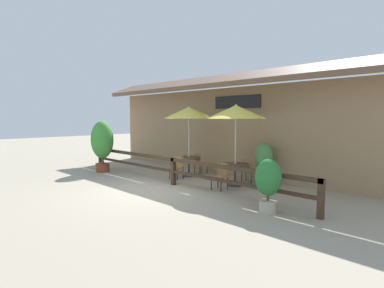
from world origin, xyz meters
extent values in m
plane|color=#9E937F|center=(0.00, 0.00, 0.00)|extent=(60.00, 60.00, 0.00)
cube|color=#997A56|center=(0.00, 4.20, 1.80)|extent=(14.00, 0.40, 3.60)
cube|color=brown|center=(0.00, 3.65, 3.88)|extent=(14.28, 1.48, 0.70)
cube|color=black|center=(0.58, 3.97, 3.00)|extent=(2.20, 0.04, 0.51)
cube|color=#3D2D1E|center=(0.00, 1.05, 0.89)|extent=(10.40, 0.14, 0.11)
cube|color=#3D2D1E|center=(0.00, 1.05, 0.47)|extent=(10.40, 0.10, 0.09)
cube|color=#3D2D1E|center=(-5.13, 1.05, 0.47)|extent=(0.14, 0.14, 0.95)
cube|color=#3D2D1E|center=(0.00, 1.05, 0.47)|extent=(0.14, 0.14, 0.95)
cube|color=#3D2D1E|center=(5.13, 1.05, 0.47)|extent=(0.14, 0.14, 0.95)
cylinder|color=#B7B2A8|center=(-0.74, 2.57, 1.20)|extent=(0.06, 0.06, 2.41)
cone|color=#EAD64C|center=(-0.74, 2.57, 2.57)|extent=(2.05, 2.05, 0.46)
sphere|color=#B2ADA3|center=(-0.74, 2.57, 2.80)|extent=(0.07, 0.07, 0.07)
cylinder|color=#4C3826|center=(-0.74, 2.57, 0.75)|extent=(0.96, 0.96, 0.05)
cylinder|color=#333333|center=(-0.74, 2.57, 0.36)|extent=(0.07, 0.07, 0.73)
cylinder|color=#333333|center=(-0.74, 2.57, 0.01)|extent=(0.53, 0.53, 0.03)
cube|color=olive|center=(-0.69, 1.83, 0.43)|extent=(0.49, 0.49, 0.05)
cube|color=olive|center=(-0.73, 2.01, 0.66)|extent=(0.40, 0.11, 0.40)
cylinder|color=#2D2D2D|center=(-0.85, 1.61, 0.20)|extent=(0.04, 0.04, 0.41)
cylinder|color=#2D2D2D|center=(-0.47, 1.67, 0.20)|extent=(0.04, 0.04, 0.41)
cylinder|color=#2D2D2D|center=(-0.92, 1.98, 0.20)|extent=(0.04, 0.04, 0.41)
cylinder|color=#2D2D2D|center=(-0.54, 2.05, 0.20)|extent=(0.04, 0.04, 0.41)
cube|color=olive|center=(-0.77, 3.31, 0.43)|extent=(0.49, 0.49, 0.05)
cube|color=olive|center=(-0.80, 3.13, 0.66)|extent=(0.40, 0.11, 0.40)
cylinder|color=#2D2D2D|center=(-0.55, 3.47, 0.20)|extent=(0.04, 0.04, 0.41)
cylinder|color=#2D2D2D|center=(-0.92, 3.54, 0.20)|extent=(0.04, 0.04, 0.41)
cylinder|color=#2D2D2D|center=(-0.62, 3.09, 0.20)|extent=(0.04, 0.04, 0.41)
cylinder|color=#2D2D2D|center=(-0.99, 3.16, 0.20)|extent=(0.04, 0.04, 0.41)
cylinder|color=#B7B2A8|center=(1.64, 2.46, 1.20)|extent=(0.06, 0.06, 2.41)
cone|color=#EAD64C|center=(1.64, 2.46, 2.57)|extent=(2.05, 2.05, 0.46)
sphere|color=#B2ADA3|center=(1.64, 2.46, 2.80)|extent=(0.07, 0.07, 0.07)
cylinder|color=#4C3826|center=(1.64, 2.46, 0.75)|extent=(0.96, 0.96, 0.05)
cylinder|color=#333333|center=(1.64, 2.46, 0.36)|extent=(0.07, 0.07, 0.73)
cylinder|color=#333333|center=(1.64, 2.46, 0.01)|extent=(0.53, 0.53, 0.03)
cube|color=olive|center=(1.62, 1.62, 0.43)|extent=(0.45, 0.45, 0.05)
cube|color=olive|center=(1.60, 1.81, 0.66)|extent=(0.40, 0.07, 0.40)
cylinder|color=#2D2D2D|center=(1.44, 1.42, 0.20)|extent=(0.04, 0.04, 0.41)
cylinder|color=#2D2D2D|center=(1.82, 1.45, 0.20)|extent=(0.04, 0.04, 0.41)
cylinder|color=#2D2D2D|center=(1.41, 1.80, 0.20)|extent=(0.04, 0.04, 0.41)
cylinder|color=#2D2D2D|center=(1.79, 1.83, 0.20)|extent=(0.04, 0.04, 0.41)
cube|color=olive|center=(1.65, 3.29, 0.43)|extent=(0.49, 0.49, 0.05)
cube|color=olive|center=(1.69, 3.10, 0.66)|extent=(0.40, 0.10, 0.40)
cylinder|color=#2D2D2D|center=(1.81, 3.51, 0.20)|extent=(0.04, 0.04, 0.41)
cylinder|color=#2D2D2D|center=(1.43, 3.44, 0.20)|extent=(0.04, 0.04, 0.41)
cylinder|color=#2D2D2D|center=(1.87, 3.13, 0.20)|extent=(0.04, 0.04, 0.41)
cylinder|color=#2D2D2D|center=(1.50, 3.07, 0.20)|extent=(0.04, 0.04, 0.41)
cylinder|color=#B7AD99|center=(3.98, 0.64, 0.15)|extent=(0.42, 0.42, 0.30)
cylinder|color=#B7AD99|center=(3.98, 0.64, 0.28)|extent=(0.45, 0.45, 0.04)
cylinder|color=brown|center=(3.98, 0.64, 0.44)|extent=(0.08, 0.08, 0.28)
ellipsoid|color=#287033|center=(3.98, 0.64, 0.89)|extent=(0.67, 0.61, 0.93)
cylinder|color=brown|center=(-4.14, 0.61, 0.19)|extent=(0.58, 0.58, 0.37)
cylinder|color=brown|center=(-4.14, 0.61, 0.35)|extent=(0.62, 0.62, 0.04)
cylinder|color=brown|center=(-4.14, 0.61, 0.62)|extent=(0.10, 0.10, 0.49)
ellipsoid|color=#3D8E38|center=(-4.14, 0.61, 1.41)|extent=(1.04, 0.93, 1.64)
cylinder|color=#B7AD99|center=(2.11, 3.55, 0.15)|extent=(0.52, 0.52, 0.29)
cylinder|color=#B7AD99|center=(2.11, 3.55, 0.27)|extent=(0.56, 0.56, 0.04)
cylinder|color=brown|center=(2.11, 3.55, 0.45)|extent=(0.09, 0.09, 0.31)
ellipsoid|color=#4C934C|center=(2.11, 3.55, 0.95)|extent=(0.68, 0.61, 1.03)
camera|label=1|loc=(7.75, -5.96, 2.37)|focal=28.00mm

